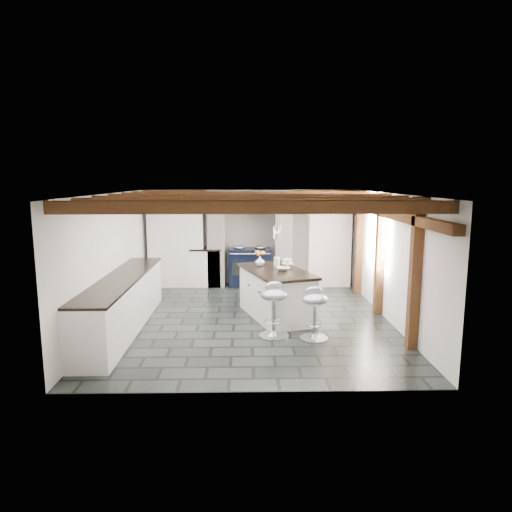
{
  "coord_description": "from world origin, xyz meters",
  "views": [
    {
      "loc": [
        -0.09,
        -8.17,
        2.55
      ],
      "look_at": [
        0.1,
        0.4,
        1.1
      ],
      "focal_mm": 32.0,
      "sensor_mm": 36.0,
      "label": 1
    }
  ],
  "objects_px": {
    "bar_stool_far": "(274,303)",
    "kitchen_island": "(276,293)",
    "bar_stool_near": "(314,307)",
    "range_cooker": "(250,266)"
  },
  "relations": [
    {
      "from": "kitchen_island",
      "to": "bar_stool_far",
      "type": "bearing_deg",
      "value": -114.06
    },
    {
      "from": "kitchen_island",
      "to": "bar_stool_far",
      "type": "xyz_separation_m",
      "value": [
        -0.11,
        -1.1,
        0.1
      ]
    },
    {
      "from": "bar_stool_far",
      "to": "range_cooker",
      "type": "bearing_deg",
      "value": 76.99
    },
    {
      "from": "range_cooker",
      "to": "kitchen_island",
      "type": "distance_m",
      "value": 2.65
    },
    {
      "from": "range_cooker",
      "to": "bar_stool_far",
      "type": "height_order",
      "value": "range_cooker"
    },
    {
      "from": "bar_stool_far",
      "to": "kitchen_island",
      "type": "bearing_deg",
      "value": 65.68
    },
    {
      "from": "bar_stool_near",
      "to": "kitchen_island",
      "type": "bearing_deg",
      "value": 103.8
    },
    {
      "from": "range_cooker",
      "to": "bar_stool_near",
      "type": "bearing_deg",
      "value": -75.45
    },
    {
      "from": "kitchen_island",
      "to": "bar_stool_far",
      "type": "distance_m",
      "value": 1.11
    },
    {
      "from": "bar_stool_near",
      "to": "bar_stool_far",
      "type": "height_order",
      "value": "bar_stool_far"
    }
  ]
}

